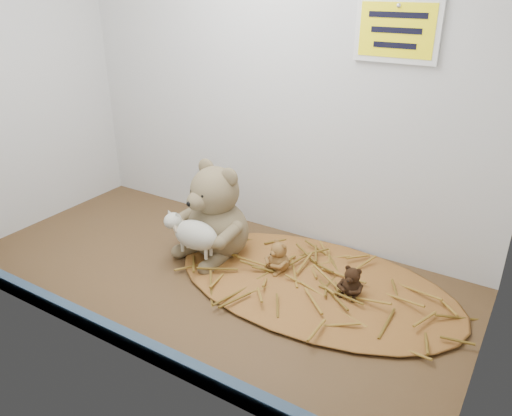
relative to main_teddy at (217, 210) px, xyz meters
The scene contains 8 objects.
alcove_shell 32.97cm from the main_teddy, 11.83° to the right, with size 120.40×60.20×90.40cm.
front_rail 40.34cm from the main_teddy, 83.64° to the right, with size 119.28×2.20×3.60cm, color #355065.
straw_bed 29.77cm from the main_teddy, ahead, with size 69.42×40.31×1.34cm, color brown.
main_teddy is the anchor object (origin of this frame).
toy_lamb 9.32cm from the main_teddy, 90.00° to the right, with size 15.32×9.35×9.90cm, color silver, non-canonical shape.
mini_teddy_tan 19.41cm from the main_teddy, ahead, with size 6.21×6.56×7.70cm, color #986031, non-canonical shape.
mini_teddy_brown 37.49cm from the main_teddy, ahead, with size 5.69×6.01×7.06cm, color black, non-canonical shape.
wall_sign 58.12cm from the main_teddy, 29.61° to the left, with size 16.00×1.20×11.00cm, color yellow.
Camera 1 is at (63.17, -80.63, 65.00)cm, focal length 35.00 mm.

